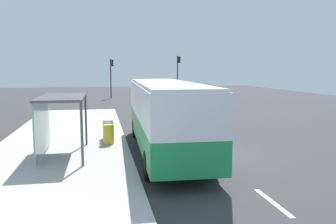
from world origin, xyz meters
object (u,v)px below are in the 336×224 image
object	(u,v)px
sedan_far	(156,93)
traffic_light_far_side	(111,72)
bus	(165,113)
bus_shelter	(55,110)
sedan_near	(148,89)
traffic_light_near_side	(178,70)
recycling_bin_blue	(108,132)
recycling_bin_yellow	(109,134)
white_van	(166,92)
recycling_bin_orange	(108,129)

from	to	relation	value
sedan_far	traffic_light_far_side	xyz separation A→B (m)	(-5.40, 2.17, 2.54)
bus	bus_shelter	distance (m)	4.72
sedan_near	traffic_light_near_side	distance (m)	7.18
sedan_far	bus	bearing A→B (deg)	-98.03
sedan_near	recycling_bin_blue	size ratio (longest dim) A/B	4.72
sedan_near	recycling_bin_yellow	size ratio (longest dim) A/B	4.72
sedan_far	traffic_light_far_side	size ratio (longest dim) A/B	0.88
recycling_bin_yellow	sedan_near	bearing A→B (deg)	79.16
recycling_bin_yellow	traffic_light_far_side	bearing A→B (deg)	87.83
recycling_bin_blue	traffic_light_far_side	bearing A→B (deg)	87.77
recycling_bin_yellow	traffic_light_near_side	bearing A→B (deg)	71.02
sedan_far	traffic_light_near_side	world-z (taller)	traffic_light_near_side
white_van	recycling_bin_blue	distance (m)	19.55
traffic_light_far_side	bus_shelter	bearing A→B (deg)	-96.12
traffic_light_near_side	recycling_bin_blue	bearing A→B (deg)	-109.43
sedan_far	traffic_light_near_side	xyz separation A→B (m)	(3.19, 1.37, 2.80)
white_van	recycling_bin_yellow	world-z (taller)	white_van
bus	bus_shelter	xyz separation A→B (m)	(-4.70, -0.28, 0.25)
white_van	sedan_near	distance (m)	14.82
bus	traffic_light_far_side	world-z (taller)	traffic_light_far_side
recycling_bin_blue	recycling_bin_orange	size ratio (longest dim) A/B	1.00
recycling_bin_orange	recycling_bin_blue	bearing A→B (deg)	-90.00
recycling_bin_orange	bus_shelter	xyz separation A→B (m)	(-2.21, -3.29, 1.44)
sedan_far	recycling_bin_yellow	xyz separation A→B (m)	(-6.50, -26.81, -0.14)
recycling_bin_yellow	traffic_light_far_side	world-z (taller)	traffic_light_far_side
sedan_near	recycling_bin_yellow	distance (m)	34.59
bus	recycling_bin_yellow	world-z (taller)	bus
recycling_bin_yellow	bus_shelter	size ratio (longest dim) A/B	0.24
sedan_far	recycling_bin_orange	xyz separation A→B (m)	(-6.50, -25.41, -0.14)
white_van	traffic_light_far_side	bearing A→B (deg)	118.36
bus	sedan_near	bearing A→B (deg)	83.56
bus	traffic_light_far_side	size ratio (longest dim) A/B	2.22
traffic_light_far_side	sedan_near	bearing A→B (deg)	42.71
recycling_bin_yellow	traffic_light_far_side	size ratio (longest dim) A/B	0.19
bus	recycling_bin_yellow	size ratio (longest dim) A/B	11.67
white_van	bus_shelter	size ratio (longest dim) A/B	1.31
traffic_light_near_side	traffic_light_far_side	xyz separation A→B (m)	(-8.60, 0.80, -0.26)
bus	bus_shelter	bearing A→B (deg)	-176.60
traffic_light_far_side	recycling_bin_yellow	bearing A→B (deg)	-92.17
traffic_light_near_side	bus	bearing A→B (deg)	-103.60
recycling_bin_yellow	recycling_bin_orange	xyz separation A→B (m)	(0.00, 1.40, 0.00)
recycling_bin_yellow	sedan_far	bearing A→B (deg)	76.37
sedan_far	bus_shelter	size ratio (longest dim) A/B	1.10
sedan_far	recycling_bin_yellow	distance (m)	27.59
bus	sedan_far	world-z (taller)	bus
white_van	recycling_bin_blue	bearing A→B (deg)	-109.12
recycling_bin_orange	bus_shelter	world-z (taller)	bus_shelter
recycling_bin_blue	bus_shelter	world-z (taller)	bus_shelter
sedan_far	bus_shelter	xyz separation A→B (m)	(-8.71, -28.71, 1.31)
recycling_bin_orange	traffic_light_far_side	xyz separation A→B (m)	(1.10, 27.58, 2.67)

